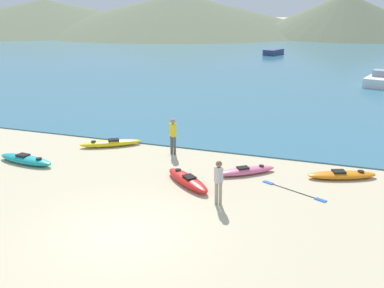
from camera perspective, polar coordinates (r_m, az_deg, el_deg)
ground_plane at (r=14.56m, az=-8.69°, el=-11.07°), size 400.00×400.00×0.00m
bay_water at (r=55.55m, az=12.97°, el=10.09°), size 160.00×70.00×0.06m
far_hill_left at (r=124.85m, az=-18.07°, el=15.37°), size 74.24×74.24×7.41m
far_hill_midleft at (r=113.43m, az=-1.71°, el=16.41°), size 74.01×74.01×8.86m
far_hill_midright at (r=102.36m, az=18.84°, el=15.31°), size 40.01×40.01×8.61m
kayak_on_sand_0 at (r=19.03m, az=6.82°, el=-3.41°), size 2.47×2.12×0.34m
kayak_on_sand_1 at (r=21.49m, az=-20.36°, el=-1.85°), size 3.02×1.11×0.40m
kayak_on_sand_2 at (r=19.49m, az=18.49°, el=-3.73°), size 2.93×1.77×0.33m
kayak_on_sand_3 at (r=22.88m, az=-10.29°, el=0.11°), size 2.93×2.25×0.36m
kayak_on_sand_4 at (r=17.87m, az=-0.57°, el=-4.60°), size 2.63×2.41×0.40m
person_near_foreground at (r=15.91m, az=3.40°, el=-4.55°), size 0.33×0.29×1.65m
person_near_waterline at (r=21.12m, az=-2.43°, el=1.28°), size 0.35×0.31×1.74m
moored_boat_2 at (r=41.84m, az=22.55°, el=7.49°), size 2.56×3.91×1.29m
moored_boat_3 at (r=62.57m, az=10.30°, el=11.42°), size 2.46×3.49×0.72m
loose_paddle at (r=17.73m, az=12.73°, el=-5.82°), size 2.58×1.37×0.03m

